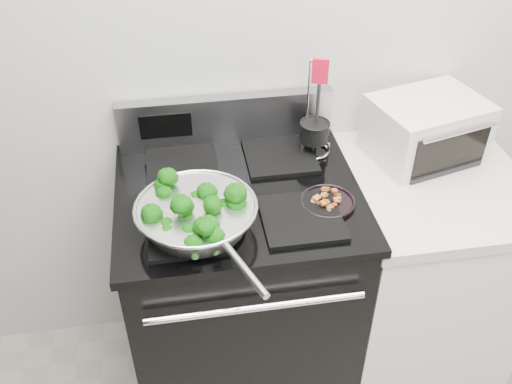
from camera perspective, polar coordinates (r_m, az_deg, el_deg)
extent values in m
cube|color=beige|center=(1.98, 5.54, 16.20)|extent=(4.00, 0.02, 2.70)
cube|color=black|center=(2.17, -1.54, -10.22)|extent=(0.76, 0.66, 0.92)
cube|color=black|center=(1.85, -1.78, -0.32)|extent=(0.79, 0.69, 0.03)
cube|color=#99999E|center=(2.04, -3.02, 7.25)|extent=(0.76, 0.05, 0.18)
cube|color=black|center=(1.69, -6.72, -3.81)|extent=(0.24, 0.24, 0.01)
cube|color=black|center=(1.73, 4.57, -2.62)|extent=(0.24, 0.24, 0.01)
cube|color=black|center=(1.96, -7.40, 2.72)|extent=(0.24, 0.24, 0.01)
cube|color=black|center=(1.99, 2.39, 3.65)|extent=(0.24, 0.24, 0.01)
cube|color=white|center=(2.34, 15.46, -8.18)|extent=(0.60, 0.66, 0.88)
cube|color=beige|center=(2.05, 17.56, 0.83)|extent=(0.62, 0.68, 0.04)
torus|color=silver|center=(1.65, -6.04, -1.44)|extent=(0.36, 0.36, 0.01)
cylinder|color=silver|center=(1.47, -1.17, -7.68)|extent=(0.10, 0.21, 0.02)
cylinder|color=black|center=(1.80, 7.16, -1.06)|extent=(0.17, 0.17, 0.01)
cylinder|color=black|center=(1.99, 5.85, 6.00)|extent=(0.10, 0.10, 0.07)
cylinder|color=black|center=(1.95, 6.01, 8.08)|extent=(0.02, 0.02, 0.21)
cube|color=red|center=(1.88, 6.31, 12.10)|extent=(0.05, 0.03, 0.09)
cube|color=beige|center=(2.10, 16.60, 6.12)|extent=(0.43, 0.36, 0.21)
cube|color=black|center=(2.00, 18.10, 3.72)|extent=(0.29, 0.08, 0.15)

